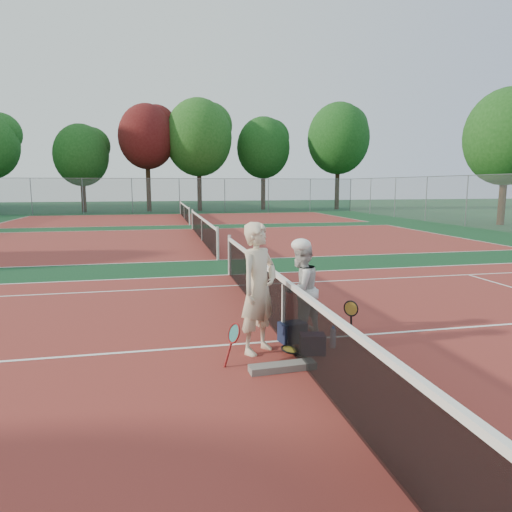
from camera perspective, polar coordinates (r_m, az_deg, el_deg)
The scene contains 23 objects.
ground at distance 7.34m, azimuth 3.41°, elevation -10.57°, with size 130.00×130.00×0.00m, color #0E351B.
court_main at distance 7.34m, azimuth 3.41°, elevation -10.55°, with size 23.77×10.97×0.01m, color maroon.
court_far_a at distance 20.40m, azimuth -6.76°, elevation 1.95°, with size 23.77×10.97×0.01m, color maroon.
court_far_b at distance 33.80m, azimuth -8.93°, elevation 4.63°, with size 23.77×10.97×0.01m, color maroon.
net_main at distance 7.19m, azimuth 3.45°, elevation -6.73°, with size 0.10×10.98×1.02m, color black, non-canonical shape.
net_far_a at distance 20.34m, azimuth -6.79°, elevation 3.37°, with size 0.10×10.98×1.02m, color black, non-canonical shape.
net_far_b at distance 33.77m, azimuth -8.95°, elevation 5.49°, with size 0.10×10.98×1.02m, color black, non-canonical shape.
fence_back at distance 40.72m, azimuth -9.55°, elevation 7.43°, with size 32.00×0.06×3.00m, color slate, non-canonical shape.
player_a at distance 6.62m, azimuth 0.32°, elevation -4.05°, with size 0.70×0.46×1.92m, color beige.
player_b at distance 7.44m, azimuth 5.57°, elevation -4.17°, with size 0.75×0.58×1.53m, color silver.
racket_red at distance 6.34m, azimuth -2.77°, elevation -10.99°, with size 0.23×0.27×0.57m, color maroon, non-canonical shape.
racket_black_held at distance 7.63m, azimuth 11.75°, elevation -7.65°, with size 0.16×0.27×0.59m, color black, non-canonical shape.
racket_spare at distance 6.79m, azimuth 4.27°, elevation -11.75°, with size 0.60×0.27×0.10m, color black, non-canonical shape.
sports_bag_navy at distance 7.27m, azimuth 4.57°, elevation -9.47°, with size 0.40×0.27×0.31m, color black.
sports_bag_purple at distance 6.83m, azimuth 7.05°, elevation -10.84°, with size 0.36×0.25×0.29m, color black.
net_cover_canvas at distance 6.24m, azimuth 3.35°, elevation -13.68°, with size 0.91×0.21×0.10m, color #65605B.
water_bottle at distance 7.10m, azimuth 9.59°, elevation -10.09°, with size 0.09×0.09×0.30m, color #C9DFFE.
tree_back_1 at distance 44.70m, azimuth -21.01°, elevation 11.66°, with size 4.81×4.81×7.85m.
tree_back_maroon at distance 44.28m, azimuth -13.50°, elevation 14.27°, with size 5.14×5.14×9.77m.
tree_back_3 at distance 44.52m, azimuth -7.20°, elevation 14.46°, with size 6.29×6.29×10.46m.
tree_back_4 at distance 46.32m, azimuth 0.91°, elevation 13.34°, with size 5.24×5.24×9.08m.
tree_back_5 at distance 47.42m, azimuth 10.26°, elevation 14.23°, with size 6.11×6.11×10.51m.
tree_right_1 at distance 32.14m, azimuth 28.91°, elevation 12.89°, with size 5.04×5.04×8.21m.
Camera 1 is at (-1.87, -6.66, 2.44)m, focal length 32.00 mm.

